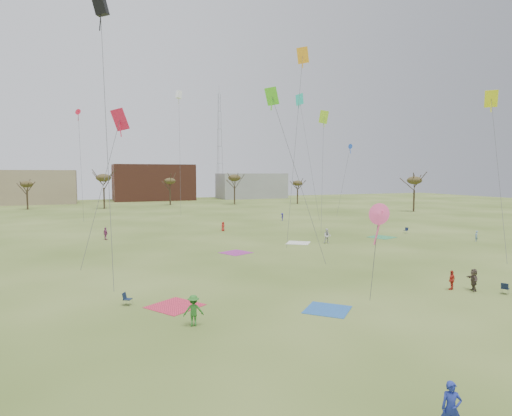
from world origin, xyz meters
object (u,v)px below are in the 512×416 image
object	(u,v)px
flyer_near_center	(193,310)
radio_tower	(219,146)
camp_chair_right	(406,231)
spectator_fore_a	(452,280)
camp_chair_left	(127,301)
camp_chair_center	(505,291)
flyer_near_right	(451,408)

from	to	relation	value
flyer_near_center	radio_tower	bearing A→B (deg)	-97.14
camp_chair_right	radio_tower	bearing A→B (deg)	158.66
spectator_fore_a	camp_chair_right	bearing A→B (deg)	-145.37
flyer_near_center	camp_chair_left	xyz separation A→B (m)	(-3.30, 5.59, -0.67)
camp_chair_center	flyer_near_center	bearing A→B (deg)	56.99
spectator_fore_a	camp_chair_right	size ratio (longest dim) A/B	1.75
camp_chair_left	camp_chair_center	xyz separation A→B (m)	(26.63, -7.54, 0.00)
flyer_near_right	camp_chair_right	world-z (taller)	flyer_near_right
camp_chair_right	camp_chair_left	bearing A→B (deg)	-83.65
camp_chair_left	radio_tower	bearing A→B (deg)	10.07
flyer_near_center	flyer_near_right	world-z (taller)	flyer_near_right
flyer_near_center	radio_tower	size ratio (longest dim) A/B	0.05
spectator_fore_a	camp_chair_left	world-z (taller)	spectator_fore_a
camp_chair_left	radio_tower	size ratio (longest dim) A/B	0.02
flyer_near_right	camp_chair_right	bearing A→B (deg)	81.41
spectator_fore_a	camp_chair_center	distance (m)	3.70
flyer_near_center	flyer_near_right	xyz separation A→B (m)	(5.83, -13.75, 0.01)
spectator_fore_a	camp_chair_center	xyz separation A→B (m)	(2.78, -2.39, -0.50)
spectator_fore_a	radio_tower	xyz separation A→B (m)	(19.85, 128.80, 18.45)
radio_tower	flyer_near_right	bearing A→B (deg)	-103.59
camp_chair_right	flyer_near_right	bearing A→B (deg)	-59.74
camp_chair_center	camp_chair_right	bearing A→B (deg)	-56.71
spectator_fore_a	camp_chair_right	xyz separation A→B (m)	(18.57, 26.73, -0.50)
flyer_near_right	camp_chair_left	distance (m)	21.40
camp_chair_left	camp_chair_center	size ratio (longest dim) A/B	1.00
spectator_fore_a	camp_chair_center	bearing A→B (deg)	118.69
camp_chair_right	camp_chair_center	bearing A→B (deg)	-49.08
flyer_near_center	camp_chair_center	world-z (taller)	flyer_near_center
camp_chair_center	radio_tower	bearing A→B (deg)	-35.66
flyer_near_right	camp_chair_right	distance (m)	52.76
flyer_near_center	camp_chair_right	xyz separation A→B (m)	(39.12, 27.18, -0.67)
camp_chair_right	radio_tower	size ratio (longest dim) A/B	0.02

